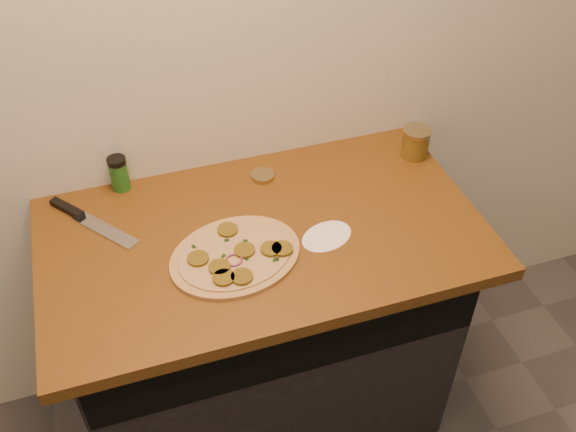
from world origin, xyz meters
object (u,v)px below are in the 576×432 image
object	(u,v)px
pizza	(235,255)
spice_shaker	(119,173)
salsa_jar	(416,142)
chefs_knife	(85,218)

from	to	relation	value
pizza	spice_shaker	xyz separation A→B (m)	(-0.24, 0.38, 0.05)
pizza	spice_shaker	bearing A→B (deg)	122.69
pizza	salsa_jar	xyz separation A→B (m)	(0.64, 0.26, 0.04)
spice_shaker	pizza	bearing A→B (deg)	-57.31
chefs_knife	spice_shaker	distance (m)	0.17
spice_shaker	salsa_jar	bearing A→B (deg)	-7.53
salsa_jar	spice_shaker	bearing A→B (deg)	172.47
pizza	salsa_jar	world-z (taller)	salsa_jar
pizza	chefs_knife	world-z (taller)	pizza
salsa_jar	spice_shaker	size ratio (longest dim) A/B	0.88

